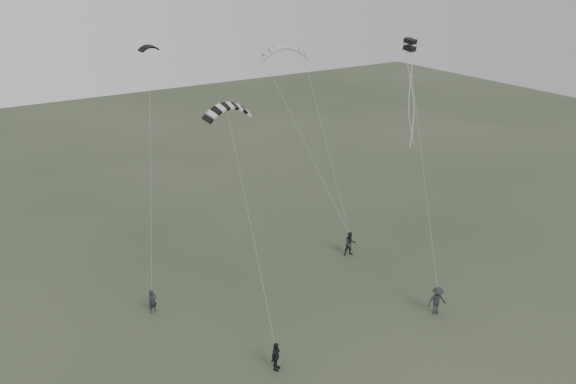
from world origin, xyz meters
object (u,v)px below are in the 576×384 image
flyer_right (350,244)px  kite_striped (228,106)px  flyer_far (437,301)px  kite_dark_small (149,46)px  kite_pale_large (285,46)px  flyer_left (152,301)px  kite_box (410,45)px  flyer_center (276,356)px

flyer_right → kite_striped: (-10.03, -0.87, 11.92)m
flyer_right → flyer_far: (-0.13, -8.84, -0.00)m
flyer_far → kite_dark_small: bearing=145.9°
flyer_far → kite_pale_large: 23.26m
kite_dark_small → kite_striped: bearing=-94.4°
flyer_left → kite_pale_large: kite_pale_large is taller
kite_box → kite_striped: bearing=150.7°
flyer_right → kite_striped: bearing=-159.6°
flyer_left → flyer_far: bearing=-47.4°
flyer_right → flyer_center: flyer_right is taller
kite_pale_large → kite_striped: (-10.81, -11.25, -1.15)m
kite_striped → flyer_far: bearing=-41.0°
kite_box → kite_pale_large: bearing=74.1°
kite_dark_small → kite_pale_large: size_ratio=0.33×
kite_dark_small → kite_striped: size_ratio=0.48×
flyer_center → kite_box: (12.95, 5.13, 14.75)m
flyer_left → flyer_right: size_ratio=0.83×
kite_striped → flyer_right: bearing=2.7°
flyer_left → kite_pale_large: (15.75, 9.62, 13.23)m
flyer_right → kite_pale_large: bearing=101.2°
flyer_far → kite_box: bearing=90.2°
flyer_center → kite_striped: kite_striped is taller
flyer_left → flyer_far: size_ratio=0.83×
kite_dark_small → flyer_center: bearing=-107.6°
flyer_center → flyer_far: bearing=-40.4°
flyer_far → kite_striped: (-9.90, 7.97, 11.92)m
flyer_center → kite_pale_large: 25.57m
kite_striped → kite_box: kite_box is taller
flyer_left → flyer_far: flyer_far is taller
flyer_left → flyer_center: flyer_center is taller
flyer_left → flyer_right: 15.00m
flyer_center → kite_dark_small: 20.14m
flyer_right → kite_box: size_ratio=2.64×
flyer_left → flyer_far: 17.68m
flyer_far → kite_striped: bearing=158.2°
flyer_left → kite_box: 22.59m
flyer_right → kite_dark_small: bearing=169.4°
flyer_center → kite_dark_small: bearing=57.3°
flyer_right → kite_striped: kite_striped is taller
flyer_far → kite_striped: kite_striped is taller
flyer_left → kite_dark_small: bearing=45.2°
flyer_right → flyer_center: (-11.26, -7.94, -0.10)m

